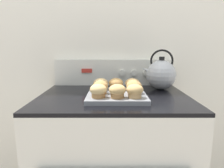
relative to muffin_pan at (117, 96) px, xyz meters
The scene contains 12 objects.
wall_back 0.48m from the muffin_pan, 92.16° to the left, with size 8.00×0.05×2.40m.
control_panel 0.35m from the muffin_pan, 92.14° to the left, with size 0.78×0.07×0.17m.
muffin_pan is the anchor object (origin of this frame).
muffin_r0_c0 0.13m from the muffin_pan, 136.90° to the right, with size 0.08×0.08×0.06m.
muffin_r0_c1 0.10m from the muffin_pan, 89.32° to the right, with size 0.08×0.08×0.06m.
muffin_r0_c2 0.13m from the muffin_pan, 45.70° to the right, with size 0.08×0.08×0.06m.
muffin_r1_c0 0.09m from the muffin_pan, behind, with size 0.08×0.08×0.06m.
muffin_r1_c2 0.10m from the muffin_pan, ahead, with size 0.08×0.08×0.06m.
muffin_r2_c0 0.13m from the muffin_pan, 134.94° to the left, with size 0.08×0.08×0.06m.
muffin_r2_c1 0.10m from the muffin_pan, 91.38° to the left, with size 0.08×0.08×0.06m.
muffin_r2_c2 0.13m from the muffin_pan, 43.28° to the left, with size 0.08×0.08×0.06m.
tea_kettle 0.35m from the muffin_pan, 36.82° to the left, with size 0.21×0.18×0.24m.
Camera 1 is at (-0.01, -0.72, 1.18)m, focal length 32.00 mm.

